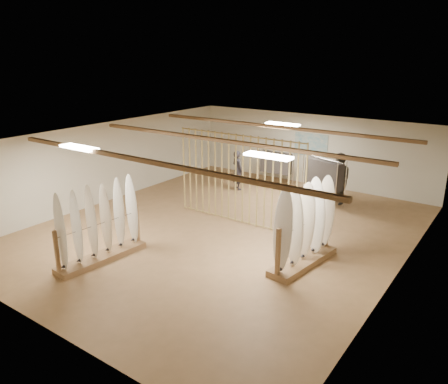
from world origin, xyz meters
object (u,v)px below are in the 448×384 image
Objects in this scene: rack_left at (100,236)px; shopper_b at (339,175)px; rack_right at (304,237)px; shopper_a at (237,168)px; clothing_rack_a at (276,163)px; clothing_rack_b at (324,174)px.

shopper_b is at bearing 72.38° from rack_left.
rack_left is at bearing -71.57° from shopper_b.
shopper_a is at bearing 145.67° from rack_right.
shopper_a is (-4.86, 4.34, 0.12)m from rack_right.
shopper_b is (-1.06, 5.00, 0.27)m from rack_right.
clothing_rack_b is at bearing -24.09° from clothing_rack_a.
rack_left is 7.94m from clothing_rack_b.
shopper_a is (-0.96, -1.31, -0.07)m from clothing_rack_a.
shopper_b is (2.84, -0.65, 0.09)m from clothing_rack_a.
rack_left is 7.11m from shopper_a.
rack_right reaches higher than clothing_rack_b.
shopper_b reaches higher than shopper_a.
clothing_rack_a is 2.62m from clothing_rack_b.
clothing_rack_b is 0.97× the size of shopper_a.
shopper_b is (3.27, 7.75, 0.34)m from rack_left.
rack_right is 6.52m from shopper_a.
clothing_rack_b is (2.85, 7.40, 0.41)m from rack_left.
rack_right is 1.41× the size of clothing_rack_b.
rack_left is 1.23× the size of shopper_b.
clothing_rack_b is at bearing 74.21° from rack_left.
clothing_rack_b reaches higher than clothing_rack_a.
clothing_rack_a is at bearing 132.07° from rack_right.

